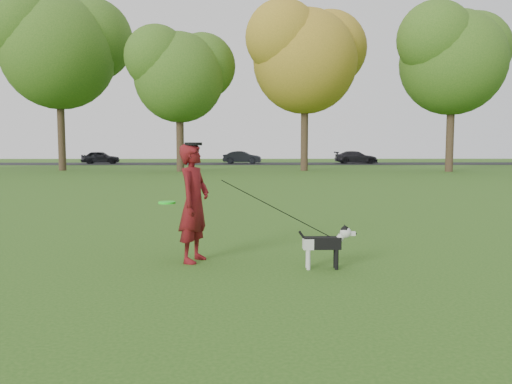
{
  "coord_description": "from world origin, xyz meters",
  "views": [
    {
      "loc": [
        0.22,
        -6.27,
        1.55
      ],
      "look_at": [
        0.34,
        0.39,
        0.95
      ],
      "focal_mm": 35.0,
      "sensor_mm": 36.0,
      "label": 1
    }
  ],
  "objects_px": {
    "car_left": "(101,157)",
    "car_right": "(356,157)",
    "man": "(194,203)",
    "dog": "(327,242)",
    "car_mid": "(242,157)"
  },
  "relations": [
    {
      "from": "car_left",
      "to": "car_right",
      "type": "distance_m",
      "value": 23.65
    },
    {
      "from": "car_left",
      "to": "man",
      "type": "bearing_deg",
      "value": -166.54
    },
    {
      "from": "dog",
      "to": "car_mid",
      "type": "relative_size",
      "value": 0.21
    },
    {
      "from": "man",
      "to": "car_right",
      "type": "relative_size",
      "value": 0.4
    },
    {
      "from": "dog",
      "to": "car_right",
      "type": "height_order",
      "value": "car_right"
    },
    {
      "from": "car_left",
      "to": "car_mid",
      "type": "distance_m",
      "value": 13.06
    },
    {
      "from": "man",
      "to": "dog",
      "type": "bearing_deg",
      "value": -85.43
    },
    {
      "from": "man",
      "to": "dog",
      "type": "height_order",
      "value": "man"
    },
    {
      "from": "car_left",
      "to": "car_mid",
      "type": "bearing_deg",
      "value": -94.41
    },
    {
      "from": "car_mid",
      "to": "car_right",
      "type": "distance_m",
      "value": 10.6
    },
    {
      "from": "car_mid",
      "to": "car_right",
      "type": "height_order",
      "value": "car_right"
    },
    {
      "from": "car_right",
      "to": "man",
      "type": "bearing_deg",
      "value": 165.81
    },
    {
      "from": "man",
      "to": "car_left",
      "type": "height_order",
      "value": "man"
    },
    {
      "from": "man",
      "to": "dog",
      "type": "relative_size",
      "value": 2.14
    },
    {
      "from": "man",
      "to": "car_left",
      "type": "bearing_deg",
      "value": 36.76
    }
  ]
}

